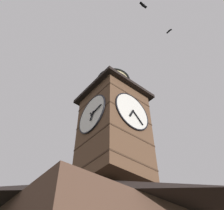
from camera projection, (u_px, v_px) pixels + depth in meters
clock_tower at (114, 124)px, 16.80m from camera, size 4.24×4.24×10.24m
flying_bird_high at (169, 31)px, 23.84m from camera, size 0.21×0.60×0.11m
flying_bird_low at (143, 5)px, 19.22m from camera, size 0.70×0.27×0.15m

